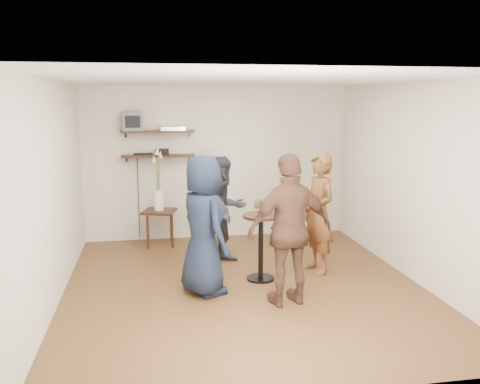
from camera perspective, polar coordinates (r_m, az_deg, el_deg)
name	(u,v)px	position (r m, az deg, el deg)	size (l,w,h in m)	color
room	(244,187)	(6.28, 0.48, 0.59)	(4.58, 5.08, 2.68)	#4E3019
shelf_upper	(158,132)	(8.47, -9.23, 6.72)	(1.20, 0.25, 0.04)	black
shelf_lower	(158,156)	(8.51, -9.15, 4.03)	(1.20, 0.25, 0.04)	black
crt_monitor	(133,121)	(8.47, -11.92, 7.77)	(0.32, 0.30, 0.30)	#59595B
dvd_deck	(173,128)	(8.48, -7.55, 7.09)	(0.40, 0.24, 0.06)	silver
radio	(162,152)	(8.50, -8.75, 4.49)	(0.22, 0.10, 0.10)	black
power_strip	(143,154)	(8.55, -10.87, 4.23)	(0.30, 0.05, 0.03)	black
side_table	(159,216)	(8.43, -9.04, -2.66)	(0.61, 0.61, 0.59)	black
vase_lilies	(159,190)	(8.34, -9.13, 0.20)	(0.20, 0.21, 1.05)	white
drinks_table	(261,238)	(6.71, 2.36, -5.20)	(0.48, 0.48, 0.88)	black
wine_glass_fl	(257,205)	(6.56, 1.90, -1.46)	(0.07, 0.07, 0.20)	silver
wine_glass_fr	(266,206)	(6.58, 2.91, -1.54)	(0.06, 0.06, 0.19)	silver
wine_glass_bl	(259,204)	(6.66, 2.11, -1.35)	(0.07, 0.07, 0.20)	silver
wine_glass_br	(264,204)	(6.62, 2.69, -1.34)	(0.07, 0.07, 0.21)	silver
person_plaid	(319,214)	(7.02, 8.82, -2.41)	(0.60, 0.40, 1.66)	#A41216
person_dark	(223,211)	(7.32, -1.87, -2.11)	(0.76, 0.60, 1.57)	black
person_navy	(203,225)	(6.19, -4.13, -3.76)	(0.84, 0.55, 1.71)	black
person_brown	(290,230)	(5.87, 5.65, -4.27)	(1.04, 0.43, 1.77)	#4A2D1F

